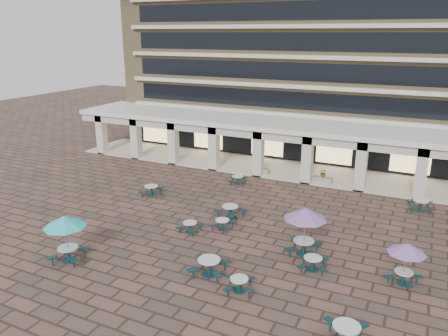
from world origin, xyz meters
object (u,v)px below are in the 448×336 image
Objects in this scene: planter_left at (261,169)px; picnic_table_1 at (209,265)px; picnic_table_2 at (239,283)px; planter_right at (323,177)px.

picnic_table_1 is at bearing -78.02° from planter_left.
picnic_table_2 is 17.24m from planter_right.
picnic_table_2 is at bearing -72.39° from planter_left.
planter_left is (-3.51, 16.53, -0.05)m from picnic_table_1.
planter_left is 1.00× the size of planter_right.
picnic_table_1 is at bearing 141.47° from picnic_table_2.
picnic_table_1 is at bearing -96.51° from planter_right.
picnic_table_1 is 1.18× the size of picnic_table_2.
picnic_table_1 is 16.90m from planter_left.
planter_right reaches higher than picnic_table_1.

